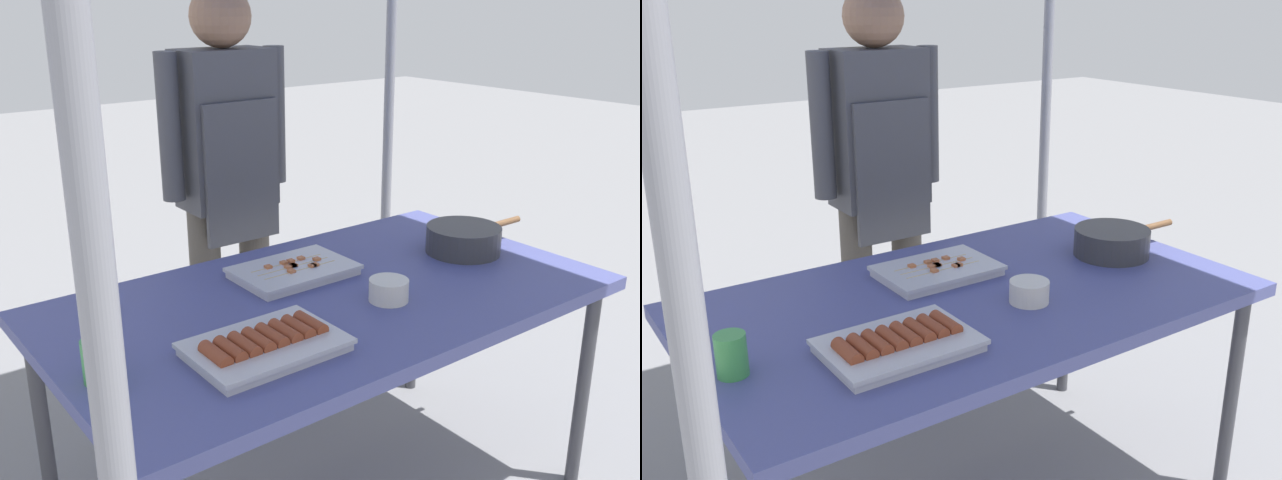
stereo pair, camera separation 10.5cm
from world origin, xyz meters
The scene contains 7 objects.
stall_table centered at (0.00, 0.00, 0.70)m, with size 1.60×0.90×0.75m.
tray_grilled_sausages centered at (-0.35, -0.19, 0.77)m, with size 0.37×0.25×0.06m.
tray_meat_skewers centered at (-0.01, 0.18, 0.77)m, with size 0.36×0.24×0.04m.
cooking_wok centered at (0.57, 0.01, 0.80)m, with size 0.41×0.25×0.09m.
condiment_bowl centered at (0.10, -0.14, 0.78)m, with size 0.11×0.11×0.06m, color silver.
drink_cup_near_edge centered at (-0.72, -0.08, 0.80)m, with size 0.07×0.07×0.10m, color #3F994C.
vendor_woman centered at (0.13, 0.79, 0.95)m, with size 0.52×0.23×1.61m.
Camera 2 is at (-1.11, -1.57, 1.57)m, focal length 40.57 mm.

